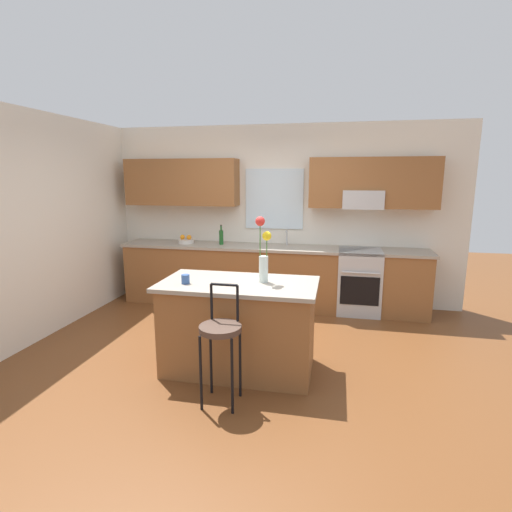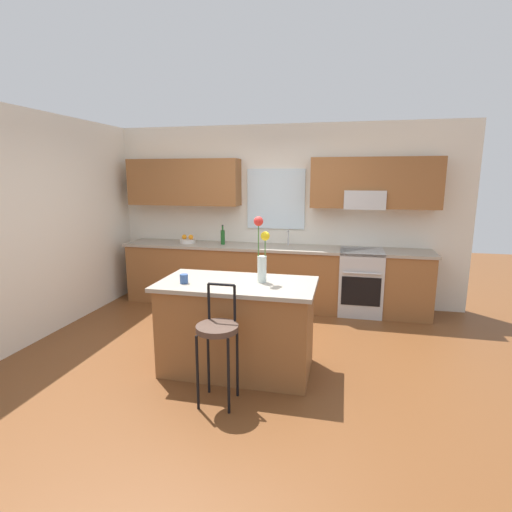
{
  "view_description": "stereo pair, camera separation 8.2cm",
  "coord_description": "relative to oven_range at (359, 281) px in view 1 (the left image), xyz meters",
  "views": [
    {
      "loc": [
        0.96,
        -4.0,
        1.94
      ],
      "look_at": [
        0.02,
        0.55,
        1.0
      ],
      "focal_mm": 27.72,
      "sensor_mm": 36.0,
      "label": 1
    },
    {
      "loc": [
        1.04,
        -3.99,
        1.94
      ],
      "look_at": [
        0.02,
        0.55,
        1.0
      ],
      "focal_mm": 27.72,
      "sensor_mm": 36.0,
      "label": 2
    }
  ],
  "objects": [
    {
      "name": "back_wall_assembly",
      "position": [
        -1.27,
        0.31,
        1.05
      ],
      "size": [
        5.6,
        0.5,
        2.7
      ],
      "color": "silver",
      "rests_on": "ground"
    },
    {
      "name": "kitchen_island",
      "position": [
        -1.26,
        -2.05,
        0.0
      ],
      "size": [
        1.54,
        0.82,
        0.92
      ],
      "color": "brown",
      "rests_on": "ground"
    },
    {
      "name": "wall_left",
      "position": [
        -3.85,
        -1.38,
        0.89
      ],
      "size": [
        0.12,
        4.6,
        2.7
      ],
      "primitive_type": "cube",
      "color": "silver",
      "rests_on": "ground"
    },
    {
      "name": "mug_ceramic",
      "position": [
        -1.75,
        -2.2,
        0.51
      ],
      "size": [
        0.08,
        0.08,
        0.09
      ],
      "primitive_type": "cylinder",
      "color": "#33518C",
      "rests_on": "kitchen_island"
    },
    {
      "name": "bar_stool_near",
      "position": [
        -1.26,
        -2.67,
        0.18
      ],
      "size": [
        0.36,
        0.36,
        1.04
      ],
      "color": "black",
      "rests_on": "ground"
    },
    {
      "name": "sink_faucet",
      "position": [
        -1.08,
        0.17,
        0.6
      ],
      "size": [
        0.02,
        0.13,
        0.23
      ],
      "color": "#B7BABC",
      "rests_on": "counter_run"
    },
    {
      "name": "ground_plane",
      "position": [
        -1.29,
        -1.68,
        -0.46
      ],
      "size": [
        14.0,
        14.0,
        0.0
      ],
      "primitive_type": "plane",
      "color": "brown"
    },
    {
      "name": "oven_range",
      "position": [
        0.0,
        0.0,
        0.0
      ],
      "size": [
        0.6,
        0.64,
        0.92
      ],
      "color": "#B7BABC",
      "rests_on": "ground"
    },
    {
      "name": "flower_vase",
      "position": [
        -1.02,
        -1.99,
        0.76
      ],
      "size": [
        0.15,
        0.1,
        0.65
      ],
      "color": "silver",
      "rests_on": "kitchen_island"
    },
    {
      "name": "bottle_olive_oil",
      "position": [
        -2.06,
        0.02,
        0.58
      ],
      "size": [
        0.06,
        0.06,
        0.3
      ],
      "color": "#1E5923",
      "rests_on": "counter_run"
    },
    {
      "name": "fruit_bowl_oranges",
      "position": [
        -2.63,
        0.02,
        0.5
      ],
      "size": [
        0.24,
        0.24,
        0.13
      ],
      "color": "silver",
      "rests_on": "counter_run"
    },
    {
      "name": "counter_run",
      "position": [
        -1.29,
        0.02,
        0.01
      ],
      "size": [
        4.56,
        0.64,
        0.92
      ],
      "color": "brown",
      "rests_on": "ground"
    }
  ]
}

